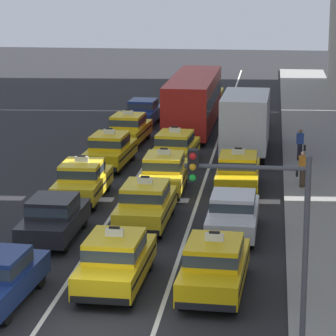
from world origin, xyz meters
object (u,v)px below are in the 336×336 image
(taxi_center_third, at_px, (164,172))
(sedan_right_second, at_px, (233,213))
(taxi_right_fifth, at_px, (248,116))
(taxi_left_fourth, at_px, (110,149))
(taxi_left_third, at_px, (82,180))
(taxi_center_nearest, at_px, (116,260))
(traffic_light_pole, at_px, (264,226))
(taxi_center_sixth, at_px, (209,94))
(taxi_left_fifth, at_px, (128,128))
(taxi_center_second, at_px, (146,203))
(taxi_right_third, at_px, (238,171))
(taxi_center_fourth, at_px, (175,148))
(bus_center_fifth, at_px, (194,99))
(sedan_left_second, at_px, (54,217))
(box_truck_right_fourth, at_px, (246,121))
(sedan_left_sixth, at_px, (143,111))
(pedestrian_near_crosswalk, at_px, (302,169))
(pedestrian_trailing, at_px, (300,145))
(taxi_right_nearest, at_px, (214,265))

(taxi_center_third, distance_m, sedan_right_second, 6.76)
(taxi_right_fifth, bearing_deg, taxi_left_fourth, -122.00)
(taxi_left_third, distance_m, sedan_right_second, 7.67)
(taxi_center_nearest, xyz_separation_m, traffic_light_pole, (4.52, -5.56, 2.94))
(taxi_center_sixth, bearing_deg, taxi_left_fifth, -104.15)
(taxi_center_second, relative_size, taxi_right_third, 1.01)
(taxi_center_fourth, relative_size, taxi_right_fifth, 1.00)
(taxi_right_third, bearing_deg, traffic_light_pole, -85.78)
(traffic_light_pole, bearing_deg, taxi_center_fourth, 101.70)
(taxi_center_second, distance_m, taxi_right_third, 6.45)
(taxi_center_second, distance_m, bus_center_fifth, 19.82)
(taxi_center_sixth, height_order, traffic_light_pole, traffic_light_pole)
(sedan_right_second, relative_size, taxi_right_fifth, 0.93)
(sedan_left_second, relative_size, taxi_left_fifth, 0.93)
(sedan_left_second, xyz_separation_m, taxi_center_nearest, (3.06, -4.34, 0.03))
(taxi_center_nearest, distance_m, box_truck_right_fourth, 19.86)
(taxi_left_fourth, relative_size, traffic_light_pole, 0.83)
(sedan_left_sixth, relative_size, pedestrian_near_crosswalk, 2.74)
(taxi_center_second, xyz_separation_m, pedestrian_near_crosswalk, (6.03, 6.03, 0.07))
(taxi_center_nearest, height_order, taxi_center_fourth, same)
(sedan_left_sixth, distance_m, taxi_center_second, 21.17)
(sedan_left_second, distance_m, pedestrian_near_crosswalk, 12.18)
(pedestrian_trailing, bearing_deg, sedan_left_sixth, 134.58)
(taxi_center_second, relative_size, taxi_right_fifth, 0.99)
(sedan_left_second, bearing_deg, sedan_right_second, 11.47)
(bus_center_fifth, relative_size, taxi_right_nearest, 2.42)
(sedan_left_second, xyz_separation_m, taxi_center_second, (3.04, 2.09, 0.03))
(taxi_left_fifth, height_order, sedan_right_second, taxi_left_fifth)
(taxi_left_fifth, xyz_separation_m, taxi_center_third, (3.25, -9.89, 0.00))
(traffic_light_pole, bearing_deg, taxi_right_third, 94.22)
(box_truck_right_fourth, xyz_separation_m, pedestrian_trailing, (2.76, -1.70, -0.84))
(box_truck_right_fourth, xyz_separation_m, traffic_light_pole, (1.22, -25.12, 2.04))
(taxi_center_sixth, bearing_deg, sedan_left_second, -96.06)
(sedan_left_second, bearing_deg, taxi_center_second, 34.55)
(sedan_right_second, bearing_deg, traffic_light_pole, -83.86)
(taxi_left_third, height_order, pedestrian_trailing, taxi_left_third)
(pedestrian_near_crosswalk, bearing_deg, taxi_right_fifth, 101.62)
(box_truck_right_fourth, relative_size, traffic_light_pole, 1.26)
(taxi_center_second, relative_size, traffic_light_pole, 0.82)
(taxi_left_fourth, relative_size, pedestrian_trailing, 2.94)
(taxi_left_fourth, distance_m, taxi_center_third, 5.38)
(taxi_right_fifth, bearing_deg, taxi_left_third, -111.32)
(taxi_center_third, height_order, bus_center_fifth, bus_center_fifth)
(pedestrian_near_crosswalk, distance_m, traffic_light_pole, 18.32)
(bus_center_fifth, bearing_deg, taxi_center_second, -89.88)
(sedan_left_second, bearing_deg, pedestrian_near_crosswalk, 41.85)
(sedan_left_second, xyz_separation_m, traffic_light_pole, (7.58, -9.90, 2.97))
(bus_center_fifth, xyz_separation_m, traffic_light_pole, (4.58, -31.79, 2.00))
(sedan_left_sixth, bearing_deg, taxi_right_third, -67.01)
(taxi_center_sixth, relative_size, sedan_right_second, 1.06)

